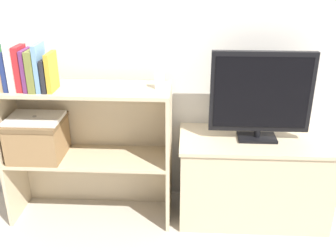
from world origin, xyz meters
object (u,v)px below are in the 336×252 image
object	(u,v)px
book_mustard	(52,72)
tv	(261,95)
book_plum	(27,70)
book_skyblue	(40,67)
tv_stand	(253,178)
laptop	(35,118)
book_olive	(34,70)
baby_monitor	(160,81)
book_ivory	(14,67)
book_tan	(3,74)
storage_basket_left	(37,136)
book_navy	(8,71)
book_crimson	(21,68)
book_charcoal	(47,74)

from	to	relation	value
book_mustard	tv	bearing A→B (deg)	5.21
book_plum	book_skyblue	world-z (taller)	book_skyblue
tv_stand	laptop	xyz separation A→B (m)	(-1.28, -0.06, 0.39)
book_olive	laptop	distance (m)	0.31
book_olive	book_plum	bearing A→B (deg)	180.00
laptop	baby_monitor	bearing A→B (deg)	1.19
book_plum	book_skyblue	size ratio (longest dim) A/B	0.89
baby_monitor	tv_stand	bearing A→B (deg)	4.36
book_ivory	book_skyblue	distance (m)	0.14
book_olive	book_skyblue	world-z (taller)	book_skyblue
book_olive	baby_monitor	world-z (taller)	book_olive
book_tan	baby_monitor	distance (m)	0.84
tv	book_mustard	xyz separation A→B (m)	(-1.13, -0.10, 0.14)
book_tan	book_olive	size ratio (longest dim) A/B	0.80
book_plum	storage_basket_left	xyz separation A→B (m)	(-0.02, 0.05, -0.41)
book_mustard	laptop	xyz separation A→B (m)	(-0.15, 0.05, -0.29)
book_navy	book_olive	world-z (taller)	book_olive
book_crimson	storage_basket_left	world-z (taller)	book_crimson
book_plum	book_olive	xyz separation A→B (m)	(0.04, 0.00, -0.00)
book_tan	book_mustard	xyz separation A→B (m)	(0.27, 0.00, 0.01)
tv_stand	book_ivory	xyz separation A→B (m)	(-1.33, -0.10, 0.70)
tv_stand	book_skyblue	world-z (taller)	book_skyblue
book_olive	laptop	xyz separation A→B (m)	(-0.06, 0.05, -0.30)
book_skyblue	laptop	xyz separation A→B (m)	(-0.09, 0.05, -0.31)
book_ivory	book_mustard	world-z (taller)	book_ivory
tv	book_skyblue	world-z (taller)	book_skyblue
book_skyblue	book_charcoal	xyz separation A→B (m)	(0.03, 0.00, -0.04)
tv	book_skyblue	xyz separation A→B (m)	(-1.19, -0.10, 0.17)
tv_stand	book_tan	size ratio (longest dim) A/B	5.09
book_crimson	book_navy	bearing A→B (deg)	180.00
book_tan	book_charcoal	bearing A→B (deg)	0.00
tv	book_skyblue	size ratio (longest dim) A/B	2.26
book_crimson	book_charcoal	xyz separation A→B (m)	(0.14, 0.00, -0.03)
book_ivory	book_mustard	bearing A→B (deg)	-0.00
book_tan	book_ivory	size ratio (longest dim) A/B	0.70
tv	book_navy	xyz separation A→B (m)	(-1.37, -0.10, 0.14)
tv	book_olive	distance (m)	1.24
book_skyblue	storage_basket_left	xyz separation A→B (m)	(-0.09, 0.05, -0.43)
tv	storage_basket_left	distance (m)	1.31
book_tan	book_mustard	distance (m)	0.27
book_mustard	laptop	distance (m)	0.33
book_tan	laptop	bearing A→B (deg)	21.79
book_tan	book_crimson	xyz separation A→B (m)	(0.10, 0.00, 0.03)
tv	baby_monitor	size ratio (longest dim) A/B	4.88
book_tan	book_crimson	distance (m)	0.11
book_ivory	book_plum	size ratio (longest dim) A/B	1.14
book_plum	book_crimson	bearing A→B (deg)	180.00
tv	laptop	world-z (taller)	tv
book_mustard	book_plum	bearing A→B (deg)	180.00
book_ivory	book_mustard	distance (m)	0.20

